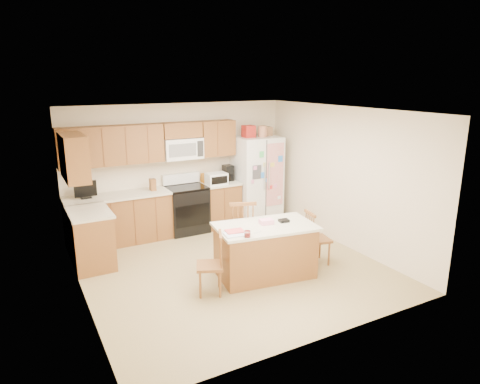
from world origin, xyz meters
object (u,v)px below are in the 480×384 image
windsor_chair_left (211,265)px  island (265,250)px  refrigerator (257,178)px  windsor_chair_back (241,232)px  windsor_chair_right (316,239)px  stove (186,208)px

windsor_chair_left → island: bearing=7.1°
refrigerator → windsor_chair_back: refrigerator is taller
windsor_chair_back → windsor_chair_right: 1.23m
windsor_chair_left → windsor_chair_back: bearing=40.6°
stove → refrigerator: bearing=-2.3°
refrigerator → windsor_chair_left: refrigerator is taller
windsor_chair_right → windsor_chair_left: bearing=-176.9°
refrigerator → windsor_chair_right: (-0.27, -2.38, -0.50)m
refrigerator → island: (-1.24, -2.37, -0.51)m
stove → windsor_chair_left: size_ratio=1.27×
stove → windsor_chair_left: 2.62m
stove → windsor_chair_back: size_ratio=1.07×
island → windsor_chair_back: size_ratio=1.51×
stove → windsor_chair_left: (-0.63, -2.55, -0.05)m
island → windsor_chair_back: (-0.06, 0.65, 0.09)m
windsor_chair_left → windsor_chair_right: size_ratio=1.00×
refrigerator → windsor_chair_right: 2.44m
refrigerator → windsor_chair_back: 2.19m
stove → windsor_chair_back: 1.80m
windsor_chair_back → refrigerator: bearing=52.8°
stove → island: stove is taller
refrigerator → windsor_chair_back: size_ratio=1.92×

